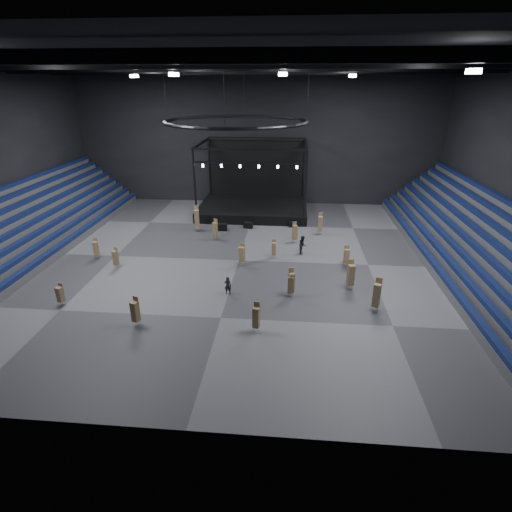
# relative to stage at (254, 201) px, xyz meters

# --- Properties ---
(floor) EXTENTS (50.00, 50.00, 0.00)m
(floor) POSITION_rel_stage_xyz_m (-0.00, -16.24, -1.45)
(floor) COLOR #545457
(floor) RESTS_ON ground
(ceiling) EXTENTS (50.00, 42.00, 0.20)m
(ceiling) POSITION_rel_stage_xyz_m (-0.00, -16.24, 16.55)
(ceiling) COLOR black
(ceiling) RESTS_ON wall_back
(wall_back) EXTENTS (50.00, 0.20, 18.00)m
(wall_back) POSITION_rel_stage_xyz_m (-0.00, 4.76, 7.55)
(wall_back) COLOR black
(wall_back) RESTS_ON ground
(wall_front) EXTENTS (50.00, 0.20, 18.00)m
(wall_front) POSITION_rel_stage_xyz_m (-0.00, -37.24, 7.55)
(wall_front) COLOR black
(wall_front) RESTS_ON ground
(bleachers_left) EXTENTS (7.20, 40.00, 6.40)m
(bleachers_left) POSITION_rel_stage_xyz_m (-22.94, -16.24, 0.28)
(bleachers_left) COLOR #4D4D4F
(bleachers_left) RESTS_ON floor
(bleachers_right) EXTENTS (7.20, 40.00, 6.40)m
(bleachers_right) POSITION_rel_stage_xyz_m (22.94, -16.24, 0.28)
(bleachers_right) COLOR #4D4D4F
(bleachers_right) RESTS_ON floor
(stage) EXTENTS (14.00, 10.00, 9.20)m
(stage) POSITION_rel_stage_xyz_m (0.00, 0.00, 0.00)
(stage) COLOR black
(stage) RESTS_ON floor
(truss_ring) EXTENTS (12.30, 12.30, 5.15)m
(truss_ring) POSITION_rel_stage_xyz_m (-0.00, -16.24, 11.55)
(truss_ring) COLOR black
(truss_ring) RESTS_ON ceiling
(roof_girders) EXTENTS (49.00, 30.35, 0.70)m
(roof_girders) POSITION_rel_stage_xyz_m (-0.00, -16.24, 15.75)
(roof_girders) COLOR black
(roof_girders) RESTS_ON ceiling
(floodlights) EXTENTS (28.60, 16.60, 0.25)m
(floodlights) POSITION_rel_stage_xyz_m (-0.00, -20.24, 15.15)
(floodlights) COLOR white
(floodlights) RESTS_ON roof_girders
(flight_case_left) EXTENTS (1.24, 0.64, 0.82)m
(flight_case_left) POSITION_rel_stage_xyz_m (-3.08, -7.81, -1.04)
(flight_case_left) COLOR black
(flight_case_left) RESTS_ON floor
(flight_case_mid) EXTENTS (1.19, 0.88, 0.71)m
(flight_case_mid) POSITION_rel_stage_xyz_m (-0.05, -6.73, -1.09)
(flight_case_mid) COLOR black
(flight_case_mid) RESTS_ON floor
(flight_case_right) EXTENTS (1.11, 0.70, 0.69)m
(flight_case_right) POSITION_rel_stage_xyz_m (5.32, -5.83, -1.11)
(flight_case_right) COLOR black
(flight_case_right) RESTS_ON floor
(chair_stack_0) EXTENTS (0.60, 0.60, 2.19)m
(chair_stack_0) POSITION_rel_stage_xyz_m (0.46, -17.30, -0.28)
(chair_stack_0) COLOR silver
(chair_stack_0) RESTS_ON floor
(chair_stack_1) EXTENTS (0.50, 0.50, 2.10)m
(chair_stack_1) POSITION_rel_stage_xyz_m (10.30, -16.79, -0.33)
(chair_stack_1) COLOR silver
(chair_stack_1) RESTS_ON floor
(chair_stack_2) EXTENTS (0.66, 0.66, 2.76)m
(chair_stack_2) POSITION_rel_stage_xyz_m (11.58, -24.72, -0.04)
(chair_stack_2) COLOR silver
(chair_stack_2) RESTS_ON floor
(chair_stack_3) EXTENTS (0.55, 0.55, 1.88)m
(chair_stack_3) POSITION_rel_stage_xyz_m (-12.70, -25.99, -0.44)
(chair_stack_3) COLOR silver
(chair_stack_3) RESTS_ON floor
(chair_stack_4) EXTENTS (0.62, 0.62, 2.30)m
(chair_stack_4) POSITION_rel_stage_xyz_m (-5.85, -28.22, -0.25)
(chair_stack_4) COLOR silver
(chair_stack_4) RESTS_ON floor
(chair_stack_5) EXTENTS (0.53, 0.53, 2.45)m
(chair_stack_5) POSITION_rel_stage_xyz_m (5.16, -22.88, -0.20)
(chair_stack_5) COLOR silver
(chair_stack_5) RESTS_ON floor
(chair_stack_6) EXTENTS (0.47, 0.47, 2.16)m
(chair_stack_6) POSITION_rel_stage_xyz_m (-14.00, -17.07, -0.33)
(chair_stack_6) COLOR silver
(chair_stack_6) RESTS_ON floor
(chair_stack_7) EXTENTS (0.63, 0.63, 2.68)m
(chair_stack_7) POSITION_rel_stage_xyz_m (10.09, -21.32, -0.06)
(chair_stack_7) COLOR silver
(chair_stack_7) RESTS_ON floor
(chair_stack_8) EXTENTS (0.54, 0.54, 2.08)m
(chair_stack_8) POSITION_rel_stage_xyz_m (-11.19, -19.00, -0.37)
(chair_stack_8) COLOR silver
(chair_stack_8) RESTS_ON floor
(chair_stack_9) EXTENTS (0.43, 0.43, 1.94)m
(chair_stack_9) POSITION_rel_stage_xyz_m (3.41, -15.37, -0.42)
(chair_stack_9) COLOR silver
(chair_stack_9) RESTS_ON floor
(chair_stack_10) EXTENTS (0.61, 0.61, 2.38)m
(chair_stack_10) POSITION_rel_stage_xyz_m (-3.28, -10.87, -0.22)
(chair_stack_10) COLOR silver
(chair_stack_10) RESTS_ON floor
(chair_stack_11) EXTENTS (0.47, 0.47, 2.58)m
(chair_stack_11) POSITION_rel_stage_xyz_m (8.35, -8.22, -0.14)
(chair_stack_11) COLOR silver
(chair_stack_11) RESTS_ON floor
(chair_stack_12) EXTENTS (0.45, 0.45, 2.11)m
(chair_stack_12) POSITION_rel_stage_xyz_m (5.10, -23.01, -0.35)
(chair_stack_12) COLOR silver
(chair_stack_12) RESTS_ON floor
(chair_stack_13) EXTENTS (0.60, 0.60, 2.34)m
(chair_stack_13) POSITION_rel_stage_xyz_m (5.48, -10.98, -0.24)
(chair_stack_13) COLOR silver
(chair_stack_13) RESTS_ON floor
(chair_stack_14) EXTENTS (0.67, 0.67, 3.07)m
(chair_stack_14) POSITION_rel_stage_xyz_m (-5.91, -8.22, 0.10)
(chair_stack_14) COLOR silver
(chair_stack_14) RESTS_ON floor
(chair_stack_15) EXTENTS (0.51, 0.51, 2.28)m
(chair_stack_15) POSITION_rel_stage_xyz_m (2.76, -28.23, -0.27)
(chair_stack_15) COLOR silver
(chair_stack_15) RESTS_ON floor
(man_center) EXTENTS (0.59, 0.41, 1.57)m
(man_center) POSITION_rel_stage_xyz_m (-0.02, -23.05, -0.67)
(man_center) COLOR black
(man_center) RESTS_ON floor
(crew_member) EXTENTS (0.83, 1.00, 1.89)m
(crew_member) POSITION_rel_stage_xyz_m (6.28, -13.90, -0.51)
(crew_member) COLOR black
(crew_member) RESTS_ON floor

